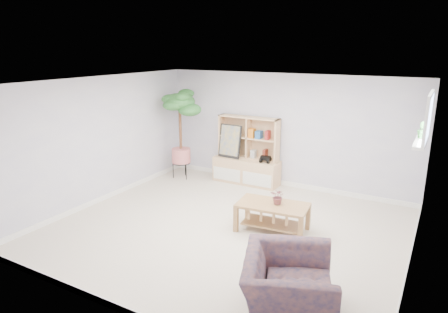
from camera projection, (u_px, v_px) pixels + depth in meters
The scene contains 14 objects.
floor at pixel (227, 229), 6.63m from camera, with size 5.50×5.00×0.01m, color beige.
ceiling at pixel (228, 83), 5.99m from camera, with size 5.50×5.00×0.01m, color white.
walls at pixel (228, 159), 6.31m from camera, with size 5.51×5.01×2.40m.
baseboard at pixel (227, 226), 6.61m from camera, with size 5.50×5.00×0.10m, color white, non-canonical shape.
window at pixel (429, 118), 5.30m from camera, with size 0.10×0.98×0.68m, color silver, non-canonical shape.
window_sill at pixel (421, 141), 5.42m from camera, with size 0.14×1.00×0.04m, color white.
storage_unit at pixel (247, 151), 8.67m from camera, with size 1.47×0.50×1.47m, color tan, non-canonical shape.
poster at pixel (230, 141), 8.75m from camera, with size 0.53×0.12×0.73m, color gold, non-canonical shape.
toy_truck at pixel (265, 159), 8.43m from camera, with size 0.30×0.20×0.16m, color black, non-canonical shape.
coffee_table at pixel (272, 217), 6.51m from camera, with size 1.13×0.62×0.46m, color olive, non-canonical shape.
table_plant at pixel (278, 196), 6.41m from camera, with size 0.24×0.21×0.26m, color #235120.
floor_tree at pixel (181, 135), 8.94m from camera, with size 0.74×0.74×2.02m, color #20541E, non-canonical shape.
armchair at pixel (288, 283), 4.38m from camera, with size 1.12×0.97×0.83m, color #182348.
sill_plant at pixel (423, 130), 5.46m from camera, with size 0.14×0.11×0.25m, color #20541E.
Camera 1 is at (2.93, -5.31, 2.92)m, focal length 32.00 mm.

